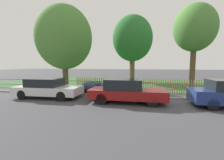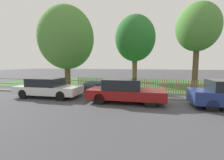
% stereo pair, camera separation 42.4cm
% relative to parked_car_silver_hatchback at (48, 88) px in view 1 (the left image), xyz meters
% --- Properties ---
extents(ground_plane, '(120.00, 120.00, 0.00)m').
position_rel_parked_car_silver_hatchback_xyz_m(ground_plane, '(7.32, 1.07, -0.67)').
color(ground_plane, '#424247').
extents(kerb_stone, '(36.83, 0.20, 0.12)m').
position_rel_parked_car_silver_hatchback_xyz_m(kerb_stone, '(7.32, 1.17, -0.61)').
color(kerb_stone, gray).
rests_on(kerb_stone, ground).
extents(grass_strip, '(36.83, 11.08, 0.01)m').
position_rel_parked_car_silver_hatchback_xyz_m(grass_strip, '(7.32, 8.84, -0.67)').
color(grass_strip, '#33602D').
rests_on(grass_strip, ground).
extents(park_fence, '(36.83, 0.05, 1.10)m').
position_rel_parked_car_silver_hatchback_xyz_m(park_fence, '(7.32, 3.31, -0.12)').
color(park_fence, olive).
rests_on(park_fence, ground).
extents(parked_car_silver_hatchback, '(4.44, 1.94, 1.32)m').
position_rel_parked_car_silver_hatchback_xyz_m(parked_car_silver_hatchback, '(0.00, 0.00, 0.00)').
color(parked_car_silver_hatchback, silver).
rests_on(parked_car_silver_hatchback, ground).
extents(parked_car_black_saloon, '(4.49, 1.80, 1.39)m').
position_rel_parked_car_silver_hatchback_xyz_m(parked_car_black_saloon, '(5.36, -0.18, 0.03)').
color(parked_car_black_saloon, maroon).
rests_on(parked_car_black_saloon, ground).
extents(covered_motorcycle, '(1.99, 0.84, 0.97)m').
position_rel_parked_car_silver_hatchback_xyz_m(covered_motorcycle, '(2.68, 1.79, -0.07)').
color(covered_motorcycle, black).
rests_on(covered_motorcycle, ground).
extents(tree_nearest_kerb, '(5.44, 5.44, 8.01)m').
position_rel_parked_car_silver_hatchback_xyz_m(tree_nearest_kerb, '(-1.37, 4.94, 4.20)').
color(tree_nearest_kerb, brown).
rests_on(tree_nearest_kerb, ground).
extents(tree_behind_motorcycle, '(4.89, 4.89, 8.25)m').
position_rel_parked_car_silver_hatchback_xyz_m(tree_behind_motorcycle, '(4.97, 10.09, 4.73)').
color(tree_behind_motorcycle, brown).
rests_on(tree_behind_motorcycle, ground).
extents(tree_mid_park, '(3.67, 3.67, 7.63)m').
position_rel_parked_car_silver_hatchback_xyz_m(tree_mid_park, '(10.79, 6.11, 4.79)').
color(tree_mid_park, brown).
rests_on(tree_mid_park, ground).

